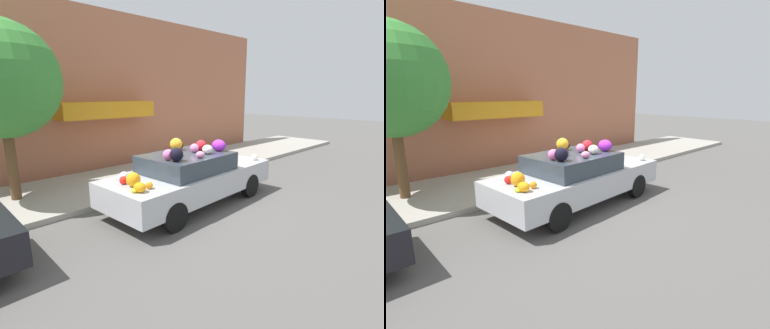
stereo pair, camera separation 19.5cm
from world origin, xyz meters
The scene contains 6 objects.
ground_plane centered at (0.00, 0.00, 0.00)m, with size 60.00×60.00×0.00m, color #565451.
sidewalk_curb centered at (0.00, 2.70, 0.07)m, with size 24.00×3.20×0.14m.
building_facade centered at (0.01, 4.92, 2.76)m, with size 18.00×1.20×5.58m.
street_tree centered at (-3.20, 2.90, 3.02)m, with size 2.71×2.71×4.25m.
fire_hydrant centered at (2.68, 1.53, 0.48)m, with size 0.20×0.20×0.70m.
art_car centered at (-0.05, -0.15, 0.72)m, with size 4.69×2.04×1.62m.
Camera 2 is at (-4.92, -5.41, 2.72)m, focal length 28.00 mm.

